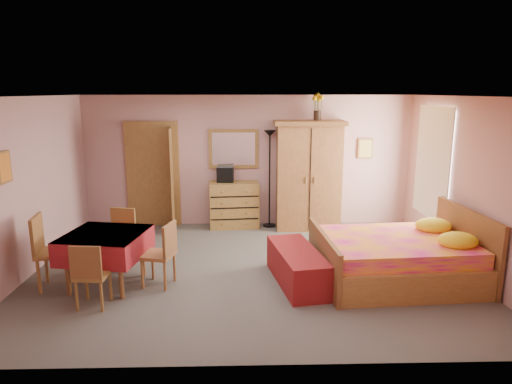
{
  "coord_description": "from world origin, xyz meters",
  "views": [
    {
      "loc": [
        -0.09,
        -6.56,
        2.67
      ],
      "look_at": [
        0.1,
        0.3,
        1.15
      ],
      "focal_mm": 32.0,
      "sensor_mm": 36.0,
      "label": 1
    }
  ],
  "objects_px": {
    "chair_east": "(158,254)",
    "sunflower_vase": "(317,107)",
    "wall_mirror": "(234,149)",
    "chair_west": "(55,252)",
    "chair_north": "(118,239)",
    "chair_south": "(93,274)",
    "chest_of_drawers": "(234,205)",
    "wardrobe": "(308,175)",
    "stereo": "(225,174)",
    "bed": "(396,246)",
    "dining_table": "(107,259)",
    "floor_lamp": "(270,179)",
    "bench": "(297,266)"
  },
  "relations": [
    {
      "from": "chair_east",
      "to": "sunflower_vase",
      "type": "bearing_deg",
      "value": -29.27
    },
    {
      "from": "wall_mirror",
      "to": "chair_west",
      "type": "height_order",
      "value": "wall_mirror"
    },
    {
      "from": "sunflower_vase",
      "to": "chair_north",
      "type": "relative_size",
      "value": 0.57
    },
    {
      "from": "chair_south",
      "to": "chest_of_drawers",
      "type": "bearing_deg",
      "value": 67.49
    },
    {
      "from": "wardrobe",
      "to": "sunflower_vase",
      "type": "bearing_deg",
      "value": 31.41
    },
    {
      "from": "wall_mirror",
      "to": "stereo",
      "type": "relative_size",
      "value": 3.06
    },
    {
      "from": "wall_mirror",
      "to": "sunflower_vase",
      "type": "height_order",
      "value": "sunflower_vase"
    },
    {
      "from": "chair_east",
      "to": "bed",
      "type": "bearing_deg",
      "value": -74.26
    },
    {
      "from": "dining_table",
      "to": "chest_of_drawers",
      "type": "bearing_deg",
      "value": 58.28
    },
    {
      "from": "dining_table",
      "to": "bed",
      "type": "bearing_deg",
      "value": 1.23
    },
    {
      "from": "floor_lamp",
      "to": "chair_east",
      "type": "distance_m",
      "value": 3.33
    },
    {
      "from": "wardrobe",
      "to": "chair_south",
      "type": "distance_m",
      "value": 4.62
    },
    {
      "from": "stereo",
      "to": "chair_east",
      "type": "relative_size",
      "value": 0.36
    },
    {
      "from": "chair_west",
      "to": "sunflower_vase",
      "type": "bearing_deg",
      "value": 116.71
    },
    {
      "from": "stereo",
      "to": "chair_south",
      "type": "height_order",
      "value": "stereo"
    },
    {
      "from": "wardrobe",
      "to": "dining_table",
      "type": "xyz_separation_m",
      "value": [
        -3.18,
        -2.67,
        -0.68
      ]
    },
    {
      "from": "chair_east",
      "to": "wardrobe",
      "type": "bearing_deg",
      "value": -28.47
    },
    {
      "from": "wall_mirror",
      "to": "chair_west",
      "type": "relative_size",
      "value": 0.95
    },
    {
      "from": "wall_mirror",
      "to": "chair_south",
      "type": "relative_size",
      "value": 1.16
    },
    {
      "from": "floor_lamp",
      "to": "chair_south",
      "type": "relative_size",
      "value": 2.27
    },
    {
      "from": "chair_south",
      "to": "chair_north",
      "type": "distance_m",
      "value": 1.31
    },
    {
      "from": "sunflower_vase",
      "to": "chest_of_drawers",
      "type": "bearing_deg",
      "value": 179.33
    },
    {
      "from": "wall_mirror",
      "to": "stereo",
      "type": "bearing_deg",
      "value": -133.31
    },
    {
      "from": "dining_table",
      "to": "chair_north",
      "type": "distance_m",
      "value": 0.68
    },
    {
      "from": "chest_of_drawers",
      "to": "wardrobe",
      "type": "bearing_deg",
      "value": -9.18
    },
    {
      "from": "bench",
      "to": "dining_table",
      "type": "bearing_deg",
      "value": -179.82
    },
    {
      "from": "bed",
      "to": "chair_west",
      "type": "xyz_separation_m",
      "value": [
        -4.76,
        -0.13,
        0.01
      ]
    },
    {
      "from": "dining_table",
      "to": "chair_north",
      "type": "bearing_deg",
      "value": 91.11
    },
    {
      "from": "stereo",
      "to": "chair_west",
      "type": "relative_size",
      "value": 0.31
    },
    {
      "from": "dining_table",
      "to": "sunflower_vase",
      "type": "bearing_deg",
      "value": 39.65
    },
    {
      "from": "sunflower_vase",
      "to": "chair_west",
      "type": "height_order",
      "value": "sunflower_vase"
    },
    {
      "from": "dining_table",
      "to": "chair_west",
      "type": "height_order",
      "value": "chair_west"
    },
    {
      "from": "wall_mirror",
      "to": "stereo",
      "type": "xyz_separation_m",
      "value": [
        -0.16,
        -0.18,
        -0.49
      ]
    },
    {
      "from": "bench",
      "to": "dining_table",
      "type": "distance_m",
      "value": 2.67
    },
    {
      "from": "stereo",
      "to": "chair_north",
      "type": "xyz_separation_m",
      "value": [
        -1.57,
        -2.13,
        -0.61
      ]
    },
    {
      "from": "wall_mirror",
      "to": "bed",
      "type": "distance_m",
      "value": 3.89
    },
    {
      "from": "wardrobe",
      "to": "chair_south",
      "type": "xyz_separation_m",
      "value": [
        -3.17,
        -3.3,
        -0.63
      ]
    },
    {
      "from": "chest_of_drawers",
      "to": "wall_mirror",
      "type": "bearing_deg",
      "value": 85.1
    },
    {
      "from": "wall_mirror",
      "to": "wardrobe",
      "type": "distance_m",
      "value": 1.57
    },
    {
      "from": "chair_west",
      "to": "chair_east",
      "type": "xyz_separation_m",
      "value": [
        1.39,
        0.03,
        -0.06
      ]
    },
    {
      "from": "floor_lamp",
      "to": "dining_table",
      "type": "xyz_separation_m",
      "value": [
        -2.43,
        -2.8,
        -0.59
      ]
    },
    {
      "from": "stereo",
      "to": "bed",
      "type": "height_order",
      "value": "stereo"
    },
    {
      "from": "sunflower_vase",
      "to": "wardrobe",
      "type": "bearing_deg",
      "value": -149.74
    },
    {
      "from": "bed",
      "to": "chair_east",
      "type": "relative_size",
      "value": 2.43
    },
    {
      "from": "stereo",
      "to": "bed",
      "type": "distance_m",
      "value": 3.76
    },
    {
      "from": "chest_of_drawers",
      "to": "bed",
      "type": "relative_size",
      "value": 0.44
    },
    {
      "from": "wall_mirror",
      "to": "bed",
      "type": "bearing_deg",
      "value": -51.68
    },
    {
      "from": "chair_north",
      "to": "wardrobe",
      "type": "bearing_deg",
      "value": -133.89
    },
    {
      "from": "chair_north",
      "to": "chest_of_drawers",
      "type": "bearing_deg",
      "value": -115.37
    },
    {
      "from": "floor_lamp",
      "to": "chair_north",
      "type": "distance_m",
      "value": 3.28
    }
  ]
}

